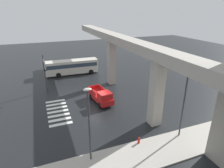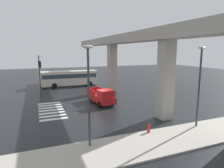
# 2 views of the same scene
# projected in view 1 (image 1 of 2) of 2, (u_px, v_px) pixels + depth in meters

# --- Properties ---
(ground_plane) EXTENTS (120.00, 120.00, 0.00)m
(ground_plane) POSITION_uv_depth(u_px,v_px,m) (97.00, 105.00, 27.88)
(ground_plane) COLOR black
(crosswalk_stripes) EXTENTS (7.15, 2.80, 0.01)m
(crosswalk_stripes) POSITION_uv_depth(u_px,v_px,m) (58.00, 111.00, 26.01)
(crosswalk_stripes) COLOR silver
(crosswalk_stripes) RESTS_ON ground
(elevated_overpass) EXTENTS (49.66, 2.21, 9.15)m
(elevated_overpass) POSITION_uv_depth(u_px,v_px,m) (130.00, 49.00, 26.69)
(elevated_overpass) COLOR #ADA89E
(elevated_overpass) RESTS_ON ground
(sidewalk_east) EXTENTS (4.00, 36.00, 0.15)m
(sidewalk_east) POSITION_uv_depth(u_px,v_px,m) (152.00, 152.00, 18.54)
(sidewalk_east) COLOR #ADA89E
(sidewalk_east) RESTS_ON ground
(pickup_truck) EXTENTS (5.30, 2.58, 2.08)m
(pickup_truck) POSITION_uv_depth(u_px,v_px,m) (101.00, 97.00, 28.10)
(pickup_truck) COLOR red
(pickup_truck) RESTS_ON ground
(city_bus) EXTENTS (2.98, 10.86, 2.99)m
(city_bus) POSITION_uv_depth(u_px,v_px,m) (72.00, 66.00, 40.17)
(city_bus) COLOR beige
(city_bus) RESTS_ON ground
(traffic_signal_mast) EXTENTS (6.49, 0.32, 6.20)m
(traffic_signal_mast) POSITION_uv_depth(u_px,v_px,m) (45.00, 69.00, 29.37)
(traffic_signal_mast) COLOR #38383D
(traffic_signal_mast) RESTS_ON ground
(street_lamp_near_corner) EXTENTS (0.44, 0.70, 7.24)m
(street_lamp_near_corner) POSITION_uv_depth(u_px,v_px,m) (89.00, 118.00, 15.99)
(street_lamp_near_corner) COLOR #38383D
(street_lamp_near_corner) RESTS_ON ground
(street_lamp_mid_block) EXTENTS (0.44, 0.70, 7.24)m
(street_lamp_mid_block) POSITION_uv_depth(u_px,v_px,m) (184.00, 99.00, 19.33)
(street_lamp_mid_block) COLOR #38383D
(street_lamp_mid_block) RESTS_ON ground
(fire_hydrant) EXTENTS (0.24, 0.24, 0.85)m
(fire_hydrant) POSITION_uv_depth(u_px,v_px,m) (139.00, 141.00, 19.60)
(fire_hydrant) COLOR red
(fire_hydrant) RESTS_ON ground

